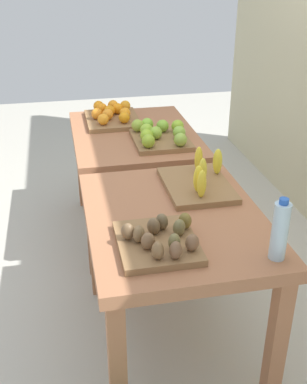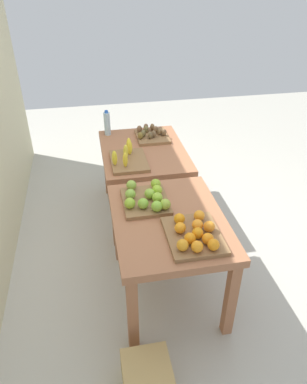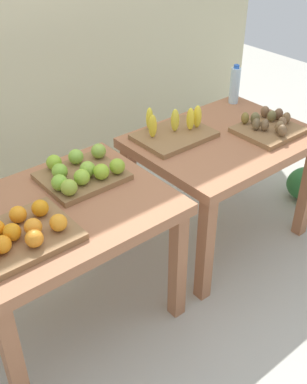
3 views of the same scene
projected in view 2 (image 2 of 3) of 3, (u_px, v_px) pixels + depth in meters
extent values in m
plane|color=#B5B2A5|center=(154.00, 245.00, 3.47)|extent=(8.00, 8.00, 0.00)
cube|color=#A36745|center=(169.00, 221.00, 2.62)|extent=(1.04, 0.80, 0.06)
cube|color=#A36745|center=(231.00, 299.00, 2.49)|extent=(0.07, 0.07, 0.68)
cube|color=#A36745|center=(194.00, 219.00, 3.25)|extent=(0.07, 0.07, 0.68)
cube|color=#A36745|center=(133.00, 314.00, 2.39)|extent=(0.07, 0.07, 0.68)
cube|color=#A36745|center=(118.00, 228.00, 3.14)|extent=(0.07, 0.07, 0.68)
cube|color=#A36745|center=(143.00, 152.00, 3.54)|extent=(1.04, 0.80, 0.06)
cube|color=#A36745|center=(188.00, 206.00, 3.41)|extent=(0.07, 0.07, 0.68)
cube|color=#A36745|center=(166.00, 161.00, 4.17)|extent=(0.07, 0.07, 0.68)
cube|color=#A36745|center=(116.00, 214.00, 3.31)|extent=(0.07, 0.07, 0.68)
cube|color=#A36745|center=(107.00, 166.00, 4.07)|extent=(0.07, 0.07, 0.68)
cube|color=olive|center=(194.00, 236.00, 2.41)|extent=(0.44, 0.36, 0.03)
sphere|color=orange|center=(199.00, 216.00, 2.51)|extent=(0.09, 0.09, 0.08)
sphere|color=orange|center=(180.00, 228.00, 2.40)|extent=(0.08, 0.08, 0.08)
sphere|color=orange|center=(208.00, 239.00, 2.30)|extent=(0.10, 0.10, 0.08)
sphere|color=orange|center=(179.00, 219.00, 2.48)|extent=(0.10, 0.10, 0.08)
sphere|color=orange|center=(198.00, 225.00, 2.42)|extent=(0.08, 0.08, 0.08)
sphere|color=orange|center=(209.00, 227.00, 2.41)|extent=(0.11, 0.11, 0.08)
sphere|color=orange|center=(213.00, 245.00, 2.26)|extent=(0.09, 0.09, 0.08)
sphere|color=orange|center=(190.00, 238.00, 2.31)|extent=(0.11, 0.11, 0.08)
sphere|color=orange|center=(198.00, 233.00, 2.35)|extent=(0.08, 0.08, 0.08)
sphere|color=orange|center=(182.00, 245.00, 2.25)|extent=(0.10, 0.10, 0.08)
sphere|color=orange|center=(197.00, 247.00, 2.24)|extent=(0.11, 0.11, 0.08)
cube|color=olive|center=(145.00, 201.00, 2.75)|extent=(0.40, 0.34, 0.03)
sphere|color=#93B239|center=(165.00, 204.00, 2.62)|extent=(0.10, 0.10, 0.08)
sphere|color=#84BF38|center=(157.00, 206.00, 2.60)|extent=(0.10, 0.10, 0.08)
sphere|color=#92BE36|center=(157.00, 198.00, 2.69)|extent=(0.10, 0.10, 0.08)
sphere|color=#8EBA3C|center=(150.00, 194.00, 2.74)|extent=(0.11, 0.11, 0.08)
sphere|color=#8AB940|center=(130.00, 194.00, 2.73)|extent=(0.10, 0.10, 0.08)
sphere|color=#8CB22D|center=(156.00, 184.00, 2.85)|extent=(0.11, 0.11, 0.08)
sphere|color=#84B838|center=(143.00, 203.00, 2.63)|extent=(0.11, 0.11, 0.08)
sphere|color=#8CB03F|center=(131.00, 185.00, 2.84)|extent=(0.09, 0.09, 0.08)
sphere|color=#93BE2E|center=(157.00, 190.00, 2.78)|extent=(0.11, 0.11, 0.08)
sphere|color=#90BC30|center=(130.00, 203.00, 2.63)|extent=(0.10, 0.10, 0.08)
cube|color=olive|center=(129.00, 161.00, 3.29)|extent=(0.44, 0.32, 0.03)
ellipsoid|color=yellow|center=(130.00, 147.00, 3.33)|extent=(0.05, 0.06, 0.14)
ellipsoid|color=yellow|center=(125.00, 160.00, 3.13)|extent=(0.06, 0.06, 0.14)
ellipsoid|color=yellow|center=(126.00, 152.00, 3.25)|extent=(0.06, 0.06, 0.14)
ellipsoid|color=yellow|center=(115.00, 158.00, 3.15)|extent=(0.07, 0.07, 0.14)
ellipsoid|color=yellow|center=(129.00, 145.00, 3.37)|extent=(0.06, 0.07, 0.14)
cube|color=olive|center=(152.00, 137.00, 3.73)|extent=(0.36, 0.32, 0.03)
ellipsoid|color=brown|center=(150.00, 135.00, 3.63)|extent=(0.07, 0.07, 0.07)
ellipsoid|color=brown|center=(154.00, 134.00, 3.66)|extent=(0.07, 0.07, 0.07)
ellipsoid|color=brown|center=(143.00, 133.00, 3.67)|extent=(0.07, 0.07, 0.07)
ellipsoid|color=brown|center=(159.00, 131.00, 3.71)|extent=(0.07, 0.07, 0.07)
ellipsoid|color=brown|center=(156.00, 129.00, 3.76)|extent=(0.06, 0.07, 0.07)
ellipsoid|color=olive|center=(141.00, 136.00, 3.63)|extent=(0.07, 0.07, 0.07)
ellipsoid|color=brown|center=(152.00, 127.00, 3.81)|extent=(0.06, 0.05, 0.07)
ellipsoid|color=olive|center=(146.00, 129.00, 3.76)|extent=(0.07, 0.07, 0.07)
ellipsoid|color=brown|center=(146.00, 127.00, 3.81)|extent=(0.07, 0.07, 0.07)
ellipsoid|color=brown|center=(164.00, 132.00, 3.70)|extent=(0.06, 0.07, 0.07)
ellipsoid|color=brown|center=(139.00, 129.00, 3.77)|extent=(0.06, 0.07, 0.07)
cylinder|color=silver|center=(107.00, 124.00, 3.75)|extent=(0.07, 0.07, 0.24)
cylinder|color=blue|center=(106.00, 112.00, 3.67)|extent=(0.04, 0.04, 0.02)
ellipsoid|color=#34622C|center=(150.00, 153.00, 4.78)|extent=(0.28, 0.35, 0.27)
ellipsoid|color=#2C7337|center=(142.00, 164.00, 4.56)|extent=(0.39, 0.38, 0.25)
ellipsoid|color=#2D732A|center=(163.00, 162.00, 4.60)|extent=(0.28, 0.34, 0.24)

